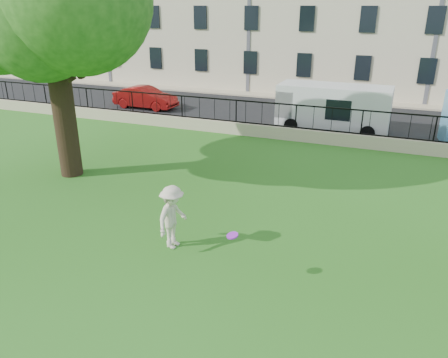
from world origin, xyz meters
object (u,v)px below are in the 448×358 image
at_px(frisbee, 232,235).
at_px(red_sedan, 145,98).
at_px(white_van, 333,108).
at_px(man, 173,217).

xyz_separation_m(frisbee, red_sedan, (-11.58, 15.31, -0.57)).
height_order(red_sedan, white_van, white_van).
distance_m(frisbee, red_sedan, 19.21).
distance_m(frisbee, white_van, 14.31).
relative_size(man, white_van, 0.32).
distance_m(red_sedan, white_van, 11.70).
relative_size(man, frisbee, 6.47).
height_order(man, white_van, white_van).
relative_size(frisbee, white_van, 0.05).
height_order(man, frisbee, man).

